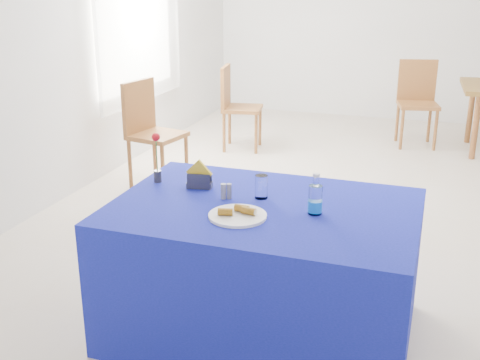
% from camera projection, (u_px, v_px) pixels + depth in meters
% --- Properties ---
extents(floor, '(7.00, 7.00, 0.00)m').
position_uv_depth(floor, '(354.00, 206.00, 5.22)').
color(floor, beige).
rests_on(floor, ground).
extents(window_pane, '(0.04, 1.50, 1.60)m').
position_uv_depth(window_pane, '(134.00, 11.00, 6.18)').
color(window_pane, white).
rests_on(window_pane, room_shell).
extents(curtain, '(0.04, 1.75, 1.85)m').
position_uv_depth(curtain, '(140.00, 11.00, 6.16)').
color(curtain, white).
rests_on(curtain, room_shell).
extents(plate, '(0.30, 0.30, 0.01)m').
position_uv_depth(plate, '(238.00, 216.00, 3.02)').
color(plate, white).
rests_on(plate, blue_table).
extents(drinking_glass, '(0.07, 0.07, 0.13)m').
position_uv_depth(drinking_glass, '(261.00, 187.00, 3.26)').
color(drinking_glass, white).
rests_on(drinking_glass, blue_table).
extents(salt_shaker, '(0.03, 0.03, 0.08)m').
position_uv_depth(salt_shaker, '(223.00, 191.00, 3.25)').
color(salt_shaker, gray).
rests_on(salt_shaker, blue_table).
extents(pepper_shaker, '(0.03, 0.03, 0.08)m').
position_uv_depth(pepper_shaker, '(229.00, 191.00, 3.25)').
color(pepper_shaker, slate).
rests_on(pepper_shaker, blue_table).
extents(blue_table, '(1.60, 1.10, 0.76)m').
position_uv_depth(blue_table, '(263.00, 270.00, 3.30)').
color(blue_table, navy).
rests_on(blue_table, floor).
extents(water_bottle, '(0.07, 0.07, 0.21)m').
position_uv_depth(water_bottle, '(315.00, 200.00, 3.04)').
color(water_bottle, silver).
rests_on(water_bottle, blue_table).
extents(napkin_holder, '(0.16, 0.08, 0.17)m').
position_uv_depth(napkin_holder, '(199.00, 180.00, 3.41)').
color(napkin_holder, '#3B3A40').
rests_on(napkin_holder, blue_table).
extents(rose_vase, '(0.05, 0.05, 0.30)m').
position_uv_depth(rose_vase, '(157.00, 159.00, 3.48)').
color(rose_vase, '#2A292F').
rests_on(rose_vase, blue_table).
extents(chair_bg_left, '(0.52, 0.52, 0.97)m').
position_uv_depth(chair_bg_left, '(417.00, 97.00, 6.95)').
color(chair_bg_left, '#9C5B2D').
rests_on(chair_bg_left, floor).
extents(chair_win_a, '(0.51, 0.51, 0.99)m').
position_uv_depth(chair_win_a, '(149.00, 126.00, 5.59)').
color(chair_win_a, '#9C5B2D').
rests_on(chair_win_a, floor).
extents(chair_win_b, '(0.49, 0.49, 0.94)m').
position_uv_depth(chair_win_b, '(235.00, 102.00, 6.77)').
color(chair_win_b, '#9C5B2D').
rests_on(chair_win_b, floor).
extents(banana_pieces, '(0.19, 0.12, 0.04)m').
position_uv_depth(banana_pieces, '(239.00, 210.00, 3.02)').
color(banana_pieces, gold).
rests_on(banana_pieces, plate).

